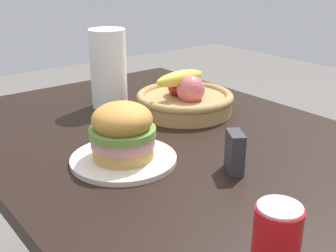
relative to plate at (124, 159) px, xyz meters
The scene contains 7 objects.
dining_table 0.21m from the plate, 85.73° to the left, with size 1.40×0.90×0.75m.
plate is the anchor object (origin of this frame).
sandwich 0.07m from the plate, 79.38° to the right, with size 0.15×0.15×0.13m.
soda_can 0.47m from the plate, ahead, with size 0.07×0.07×0.13m.
fruit_basket 0.37m from the plate, 117.88° to the left, with size 0.29×0.29×0.14m.
paper_towel_roll 0.42m from the plate, 153.35° to the left, with size 0.11×0.11×0.24m, color white.
napkin_holder 0.25m from the plate, 40.91° to the left, with size 0.06×0.03×0.09m, color #333338.
Camera 1 is at (0.74, -0.64, 1.17)m, focal length 45.52 mm.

